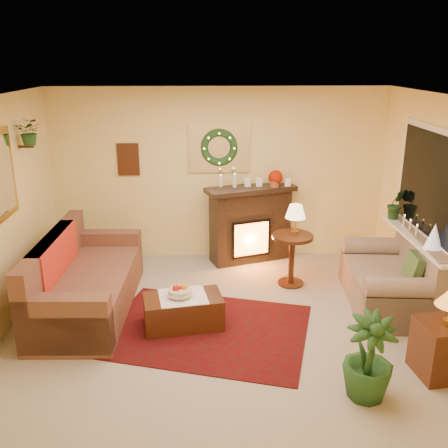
{
  "coord_description": "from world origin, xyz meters",
  "views": [
    {
      "loc": [
        -0.21,
        -5.14,
        2.99
      ],
      "look_at": [
        0.0,
        0.35,
        1.15
      ],
      "focal_mm": 40.0,
      "sensor_mm": 36.0,
      "label": 1
    }
  ],
  "objects_px": {
    "side_table_round": "(291,262)",
    "coffee_table": "(183,310)",
    "fireplace": "(250,226)",
    "sofa": "(88,277)",
    "loveseat": "(388,274)",
    "end_table_square": "(442,350)"
  },
  "relations": [
    {
      "from": "side_table_round",
      "to": "coffee_table",
      "type": "bearing_deg",
      "value": -143.03
    },
    {
      "from": "fireplace",
      "to": "side_table_round",
      "type": "relative_size",
      "value": 1.65
    },
    {
      "from": "sofa",
      "to": "coffee_table",
      "type": "xyz_separation_m",
      "value": [
        1.18,
        -0.46,
        -0.22
      ]
    },
    {
      "from": "loveseat",
      "to": "coffee_table",
      "type": "xyz_separation_m",
      "value": [
        -2.55,
        -0.44,
        -0.21
      ]
    },
    {
      "from": "loveseat",
      "to": "end_table_square",
      "type": "height_order",
      "value": "loveseat"
    },
    {
      "from": "side_table_round",
      "to": "end_table_square",
      "type": "bearing_deg",
      "value": -61.89
    },
    {
      "from": "loveseat",
      "to": "coffee_table",
      "type": "distance_m",
      "value": 2.59
    },
    {
      "from": "sofa",
      "to": "coffee_table",
      "type": "bearing_deg",
      "value": -19.72
    },
    {
      "from": "fireplace",
      "to": "coffee_table",
      "type": "bearing_deg",
      "value": -134.13
    },
    {
      "from": "fireplace",
      "to": "coffee_table",
      "type": "distance_m",
      "value": 2.24
    },
    {
      "from": "sofa",
      "to": "end_table_square",
      "type": "bearing_deg",
      "value": -19.92
    },
    {
      "from": "fireplace",
      "to": "loveseat",
      "type": "bearing_deg",
      "value": -63.09
    },
    {
      "from": "fireplace",
      "to": "loveseat",
      "type": "xyz_separation_m",
      "value": [
        1.6,
        -1.56,
        -0.13
      ]
    },
    {
      "from": "sofa",
      "to": "fireplace",
      "type": "xyz_separation_m",
      "value": [
        2.12,
        1.54,
        0.12
      ]
    },
    {
      "from": "sofa",
      "to": "loveseat",
      "type": "xyz_separation_m",
      "value": [
        3.72,
        -0.02,
        -0.01
      ]
    },
    {
      "from": "end_table_square",
      "to": "coffee_table",
      "type": "distance_m",
      "value": 2.77
    },
    {
      "from": "end_table_square",
      "to": "coffee_table",
      "type": "bearing_deg",
      "value": 158.17
    },
    {
      "from": "sofa",
      "to": "fireplace",
      "type": "relative_size",
      "value": 1.87
    },
    {
      "from": "loveseat",
      "to": "side_table_round",
      "type": "bearing_deg",
      "value": 154.41
    },
    {
      "from": "side_table_round",
      "to": "end_table_square",
      "type": "distance_m",
      "value": 2.4
    },
    {
      "from": "side_table_round",
      "to": "coffee_table",
      "type": "height_order",
      "value": "side_table_round"
    },
    {
      "from": "sofa",
      "to": "end_table_square",
      "type": "height_order",
      "value": "sofa"
    }
  ]
}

